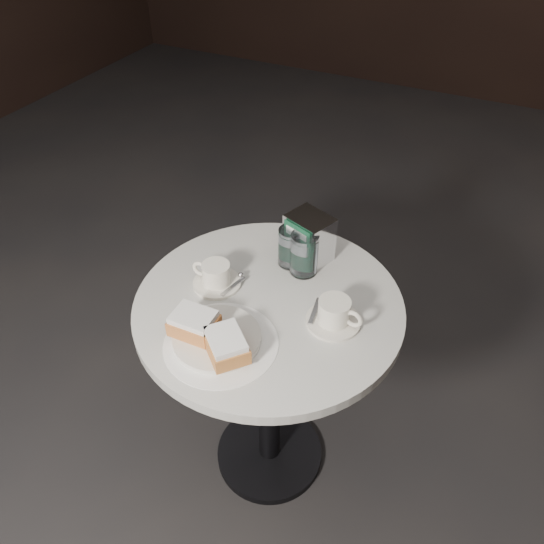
% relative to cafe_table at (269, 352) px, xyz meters
% --- Properties ---
extents(ground, '(7.00, 7.00, 0.00)m').
position_rel_cafe_table_xyz_m(ground, '(0.00, 0.00, -0.55)').
color(ground, black).
rests_on(ground, ground).
extents(cafe_table, '(0.70, 0.70, 0.74)m').
position_rel_cafe_table_xyz_m(cafe_table, '(0.00, 0.00, 0.00)').
color(cafe_table, black).
rests_on(cafe_table, ground).
extents(sugar_spill, '(0.36, 0.36, 0.00)m').
position_rel_cafe_table_xyz_m(sugar_spill, '(-0.04, -0.18, 0.20)').
color(sugar_spill, white).
rests_on(sugar_spill, cafe_table).
extents(beignet_plate, '(0.26, 0.26, 0.07)m').
position_rel_cafe_table_xyz_m(beignet_plate, '(-0.05, -0.19, 0.23)').
color(beignet_plate, silver).
rests_on(beignet_plate, cafe_table).
extents(coffee_cup_left, '(0.14, 0.13, 0.07)m').
position_rel_cafe_table_xyz_m(coffee_cup_left, '(-0.16, -0.00, 0.23)').
color(coffee_cup_left, white).
rests_on(coffee_cup_left, cafe_table).
extents(coffee_cup_right, '(0.15, 0.15, 0.07)m').
position_rel_cafe_table_xyz_m(coffee_cup_right, '(0.18, 0.00, 0.23)').
color(coffee_cup_right, silver).
rests_on(coffee_cup_right, cafe_table).
extents(water_glass_left, '(0.09, 0.09, 0.11)m').
position_rel_cafe_table_xyz_m(water_glass_left, '(-0.01, 0.17, 0.25)').
color(water_glass_left, white).
rests_on(water_glass_left, cafe_table).
extents(water_glass_right, '(0.10, 0.10, 0.12)m').
position_rel_cafe_table_xyz_m(water_glass_right, '(0.03, 0.15, 0.26)').
color(water_glass_right, white).
rests_on(water_glass_right, cafe_table).
extents(napkin_dispenser, '(0.14, 0.13, 0.14)m').
position_rel_cafe_table_xyz_m(napkin_dispenser, '(0.02, 0.21, 0.27)').
color(napkin_dispenser, silver).
rests_on(napkin_dispenser, cafe_table).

